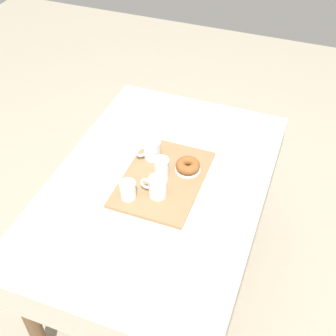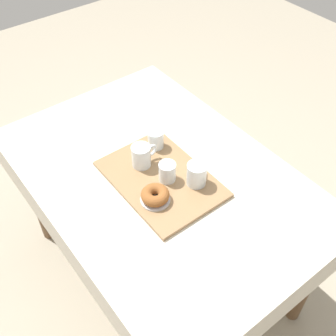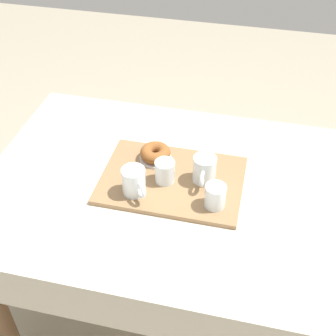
# 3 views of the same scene
# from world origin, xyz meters

# --- Properties ---
(ground_plane) EXTENTS (6.00, 6.00, 0.00)m
(ground_plane) POSITION_xyz_m (0.00, 0.00, 0.00)
(ground_plane) COLOR gray
(dining_table) EXTENTS (1.32, 0.89, 0.73)m
(dining_table) POSITION_xyz_m (0.00, 0.00, 0.62)
(dining_table) COLOR beige
(dining_table) RESTS_ON ground
(serving_tray) EXTENTS (0.47, 0.33, 0.02)m
(serving_tray) POSITION_xyz_m (0.03, -0.02, 0.73)
(serving_tray) COLOR olive
(serving_tray) RESTS_ON dining_table
(tea_mug_left) EXTENTS (0.08, 0.12, 0.09)m
(tea_mug_left) POSITION_xyz_m (-0.07, -0.03, 0.79)
(tea_mug_left) COLOR white
(tea_mug_left) RESTS_ON serving_tray
(tea_mug_right) EXTENTS (0.09, 0.10, 0.09)m
(tea_mug_right) POSITION_xyz_m (0.13, 0.08, 0.79)
(tea_mug_right) COLOR white
(tea_mug_right) RESTS_ON serving_tray
(water_glass_near) EXTENTS (0.07, 0.07, 0.08)m
(water_glass_near) POSITION_xyz_m (0.05, 0.00, 0.78)
(water_glass_near) COLOR white
(water_glass_near) RESTS_ON serving_tray
(water_glass_far) EXTENTS (0.07, 0.07, 0.08)m
(water_glass_far) POSITION_xyz_m (-0.13, 0.08, 0.78)
(water_glass_far) COLOR white
(water_glass_far) RESTS_ON serving_tray
(donut_plate_left) EXTENTS (0.11, 0.11, 0.01)m
(donut_plate_left) POSITION_xyz_m (0.11, -0.10, 0.75)
(donut_plate_left) COLOR silver
(donut_plate_left) RESTS_ON serving_tray
(sugar_donut_left) EXTENTS (0.11, 0.11, 0.04)m
(sugar_donut_left) POSITION_xyz_m (0.11, -0.10, 0.77)
(sugar_donut_left) COLOR brown
(sugar_donut_left) RESTS_ON donut_plate_left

